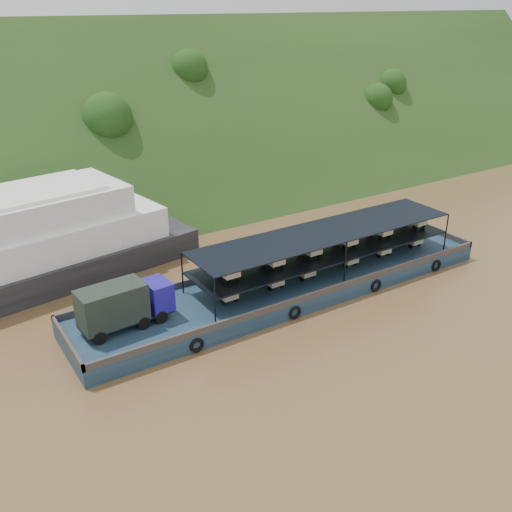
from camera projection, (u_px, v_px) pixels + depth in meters
ground at (298, 301)px, 44.20m from camera, size 160.00×160.00×0.00m
hillside at (129, 185)px, 71.86m from camera, size 140.00×39.60×39.60m
cargo_barge at (280, 284)px, 44.53m from camera, size 35.00×7.18×4.54m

